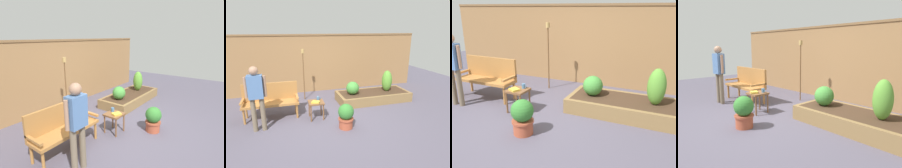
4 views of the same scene
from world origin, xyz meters
TOP-DOWN VIEW (x-y plane):
  - ground_plane at (0.00, 0.00)m, footprint 14.00×14.00m
  - fence_back at (0.00, 2.60)m, footprint 8.40×0.14m
  - garden_bench at (-1.50, 0.65)m, footprint 1.44×0.48m
  - side_table at (-0.35, 0.20)m, footprint 0.40×0.40m
  - cup_on_table at (-0.27, 0.30)m, footprint 0.11×0.07m
  - book_on_table at (-0.37, 0.12)m, footprint 0.25×0.23m
  - potted_boxwood at (0.25, -0.53)m, footprint 0.38×0.38m
  - raised_planter_bed at (1.73, 0.99)m, footprint 2.40×1.00m
  - shrub_near_bench at (0.99, 0.98)m, footprint 0.41×0.41m
  - shrub_far_corner at (2.22, 0.98)m, footprint 0.34×0.34m
  - tiki_torch at (-0.46, 1.76)m, footprint 0.10×0.10m
  - person_by_bench at (-1.76, -0.07)m, footprint 0.47×0.20m

SIDE VIEW (x-z plane):
  - ground_plane at x=0.00m, z-range 0.00..0.00m
  - raised_planter_bed at x=1.73m, z-range 0.00..0.30m
  - potted_boxwood at x=0.25m, z-range 0.02..0.63m
  - side_table at x=-0.35m, z-range 0.16..0.64m
  - book_on_table at x=-0.37m, z-range 0.48..0.52m
  - shrub_near_bench at x=0.99m, z-range 0.30..0.71m
  - cup_on_table at x=-0.27m, z-range 0.48..0.58m
  - garden_bench at x=-1.50m, z-range 0.07..1.01m
  - shrub_far_corner at x=2.22m, z-range 0.30..1.00m
  - person_by_bench at x=-1.76m, z-range 0.15..1.71m
  - fence_back at x=0.00m, z-range 0.01..2.17m
  - tiki_torch at x=-0.46m, z-range 0.32..2.03m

